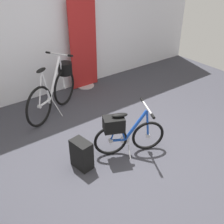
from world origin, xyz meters
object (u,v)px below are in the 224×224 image
at_px(floor_banner_stand, 84,50).
at_px(display_bike_right, 56,87).
at_px(folding_bike_foreground, 124,132).
at_px(backpack_on_floor, 82,154).

relative_size(floor_banner_stand, display_bike_right, 1.41).
bearing_deg(folding_bike_foreground, floor_banner_stand, 71.74).
bearing_deg(floor_banner_stand, backpack_on_floor, -122.83).
height_order(folding_bike_foreground, backpack_on_floor, folding_bike_foreground).
height_order(folding_bike_foreground, display_bike_right, display_bike_right).
xyz_separation_m(display_bike_right, backpack_on_floor, (-0.42, -1.55, -0.26)).
bearing_deg(display_bike_right, backpack_on_floor, -105.34).
relative_size(floor_banner_stand, folding_bike_foreground, 1.90).
distance_m(floor_banner_stand, display_bike_right, 1.15).
xyz_separation_m(floor_banner_stand, folding_bike_foreground, (-0.73, -2.22, -0.45)).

